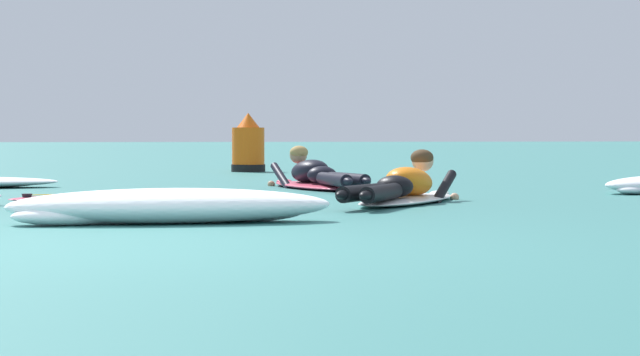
# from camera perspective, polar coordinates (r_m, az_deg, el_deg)

# --- Properties ---
(ground_plane) EXTENTS (120.00, 120.00, 0.00)m
(ground_plane) POSITION_cam_1_polar(r_m,az_deg,el_deg) (17.40, -8.56, -0.08)
(ground_plane) COLOR #387A75
(surfer_near) EXTENTS (1.63, 2.40, 0.54)m
(surfer_near) POSITION_cam_1_polar(r_m,az_deg,el_deg) (11.52, 3.81, -0.49)
(surfer_near) COLOR white
(surfer_near) RESTS_ON ground
(surfer_far) EXTENTS (0.98, 2.54, 0.54)m
(surfer_far) POSITION_cam_1_polar(r_m,az_deg,el_deg) (14.45, -0.24, 0.06)
(surfer_far) COLOR #E54C66
(surfer_far) RESTS_ON ground
(drifting_surfboard) EXTENTS (2.24, 1.37, 0.16)m
(drifting_surfboard) POSITION_cam_1_polar(r_m,az_deg,el_deg) (12.29, -9.05, -0.83)
(drifting_surfboard) COLOR #E54C66
(drifting_surfboard) RESTS_ON ground
(whitewater_mid_left) EXTENTS (2.37, 0.78, 0.25)m
(whitewater_mid_left) POSITION_cam_1_polar(r_m,az_deg,el_deg) (9.15, -6.75, -1.30)
(whitewater_mid_left) COLOR white
(whitewater_mid_left) RESTS_ON ground
(channel_marker_buoy) EXTENTS (0.56, 0.56, 0.96)m
(channel_marker_buoy) POSITION_cam_1_polar(r_m,az_deg,el_deg) (20.64, -3.26, 1.34)
(channel_marker_buoy) COLOR #EA5B0F
(channel_marker_buoy) RESTS_ON ground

